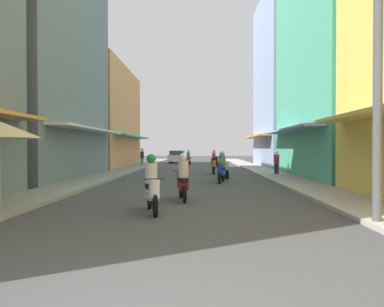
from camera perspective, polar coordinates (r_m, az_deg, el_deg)
ground_plane at (r=24.99m, az=0.14°, el=-3.14°), size 113.56×113.56×0.00m
sidewalk_left at (r=25.63m, az=-11.55°, el=-2.92°), size 1.98×59.62×0.12m
sidewalk_right at (r=25.42m, az=11.92°, el=-2.95°), size 1.98×59.62×0.12m
building_left_mid at (r=23.05m, az=-24.15°, el=12.35°), size 7.05×11.36×12.74m
building_left_far at (r=34.74m, az=-14.93°, el=5.48°), size 7.05×13.29×9.12m
building_right_mid at (r=24.11m, az=23.48°, el=17.80°), size 7.05×11.40×17.60m
building_right_far at (r=35.08m, az=15.89°, el=11.02°), size 7.05×10.78×15.92m
motorbike_orange at (r=24.28m, az=3.42°, el=-2.07°), size 0.55×1.81×0.96m
motorbike_red at (r=36.57m, az=-0.65°, el=-0.77°), size 0.69×1.76×1.58m
motorbike_blue at (r=18.25m, az=4.68°, el=-2.40°), size 0.62×1.79×1.58m
motorbike_white at (r=9.84m, az=-6.35°, el=-5.19°), size 0.67×1.77×1.58m
motorbike_silver at (r=20.62m, az=4.93°, el=-2.03°), size 0.67×1.77×1.58m
motorbike_black at (r=34.50m, az=3.56°, el=-0.87°), size 0.74×1.74×1.58m
motorbike_maroon at (r=12.03m, az=-1.49°, el=-4.08°), size 0.57×1.80×1.58m
parked_car at (r=42.36m, az=-2.32°, el=-0.50°), size 1.94×4.17×1.45m
pedestrian_midway at (r=23.36m, az=13.21°, el=-1.46°), size 0.34×0.34×1.61m
pedestrian_crossing at (r=34.18m, az=-7.88°, el=-0.42°), size 0.44×0.44×1.75m
utility_pole at (r=9.15m, az=27.27°, el=11.34°), size 0.20×1.20×6.68m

